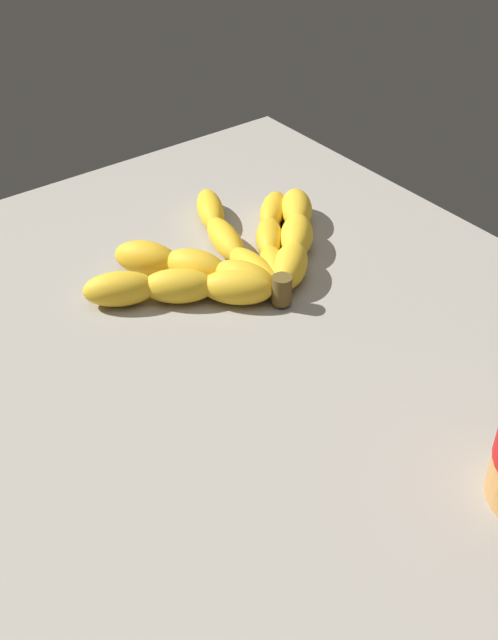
% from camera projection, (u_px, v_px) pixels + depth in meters
% --- Properties ---
extents(ground_plane, '(0.95, 0.70, 0.04)m').
position_uv_depth(ground_plane, '(287.00, 409.00, 0.69)').
color(ground_plane, gray).
extents(banana_bunch, '(0.23, 0.31, 0.04)m').
position_uv_depth(banana_bunch, '(234.00, 254.00, 0.82)').
color(banana_bunch, gold).
rests_on(banana_bunch, ground_plane).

